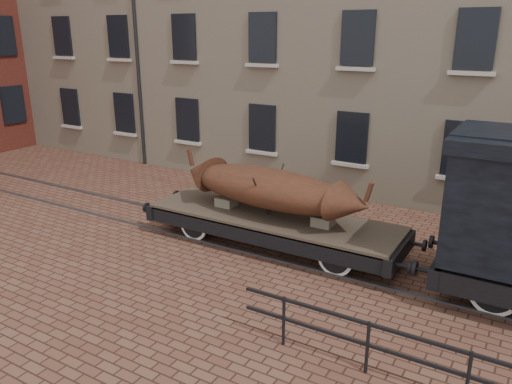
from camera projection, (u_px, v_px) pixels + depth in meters
The scene contains 4 objects.
ground at pixel (251, 242), 13.95m from camera, with size 90.00×90.00×0.00m, color brown.
rail_track at pixel (251, 241), 13.94m from camera, with size 30.00×1.52×0.06m.
flatcar_wagon at pixel (272, 222), 13.40m from camera, with size 7.79×2.11×1.18m.
iron_boat at pixel (269, 188), 13.16m from camera, with size 5.77×2.05×1.42m.
Camera 1 is at (6.65, -10.99, 5.61)m, focal length 35.00 mm.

